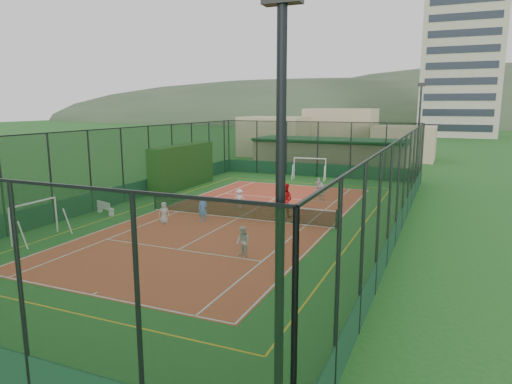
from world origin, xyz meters
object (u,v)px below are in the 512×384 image
futsal_goal_near (35,221)px  child_far_back (321,192)px  white_bench (105,207)px  clubhouse (331,154)px  child_far_left (239,199)px  coach (285,200)px  floodlight_se (280,252)px  child_near_mid (203,209)px  floodlight_ne (418,134)px  apartment_tower (461,63)px  futsal_goal_far (310,169)px  child_near_left (164,213)px  child_near_right (243,242)px  child_far_right (319,187)px

futsal_goal_near → child_far_back: 17.93m
futsal_goal_near → white_bench: bearing=3.1°
futsal_goal_near → clubhouse: bearing=-15.3°
white_bench → futsal_goal_near: 5.50m
child_far_left → coach: 3.38m
floodlight_se → futsal_goal_near: size_ratio=2.91×
child_near_mid → child_far_left: child_near_mid is taller
floodlight_ne → child_far_back: bearing=-119.3°
floodlight_se → floodlight_ne: same height
apartment_tower → coach: apartment_tower is taller
clubhouse → futsal_goal_near: size_ratio=5.36×
child_far_left → coach: (3.28, -0.73, 0.36)m
floodlight_se → child_far_back: 24.33m
floodlight_se → futsal_goal_far: size_ratio=2.85×
coach → child_near_left: bearing=39.5°
child_far_left → coach: coach is taller
futsal_goal_far → child_near_right: size_ratio=2.13×
apartment_tower → child_far_left: 82.15m
floodlight_ne → child_near_left: size_ratio=6.88×
floodlight_se → child_far_back: floodlight_se is taller
child_near_left → child_far_right: (5.78, 11.12, 0.05)m
floodlight_ne → child_far_left: size_ratio=6.44×
child_near_right → child_far_right: size_ratio=1.05×
clubhouse → child_near_left: clubhouse is taller
floodlight_se → clubhouse: bearing=102.6°
white_bench → child_far_left: (6.88, 4.36, 0.24)m
apartment_tower → white_bench: size_ratio=20.43×
child_far_back → floodlight_ne: bearing=-121.9°
floodlight_ne → child_far_back: 11.73m
white_bench → child_near_left: child_near_left is taller
floodlight_se → child_near_right: bearing=117.7°
futsal_goal_near → coach: (9.74, 9.10, 0.10)m
child_far_left → child_near_right: bearing=97.4°
child_far_back → child_near_mid: bearing=58.0°
child_near_left → floodlight_ne: bearing=19.8°
futsal_goal_far → child_near_mid: futsal_goal_far is taller
child_near_left → coach: bearing=-2.5°
child_near_mid → coach: coach is taller
child_near_mid → futsal_goal_near: bearing=-149.3°
clubhouse → futsal_goal_near: clubhouse is taller
child_near_mid → child_far_back: 9.49m
apartment_tower → white_bench: apartment_tower is taller
futsal_goal_far → coach: bearing=-86.7°
floodlight_se → child_far_right: 26.01m
apartment_tower → futsal_goal_far: apartment_tower is taller
child_far_right → futsal_goal_far: bearing=-77.3°
futsal_goal_far → coach: coach is taller
clubhouse → futsal_goal_near: 30.59m
floodlight_se → white_bench: size_ratio=5.62×
child_near_right → child_far_left: (-4.06, 8.33, -0.04)m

